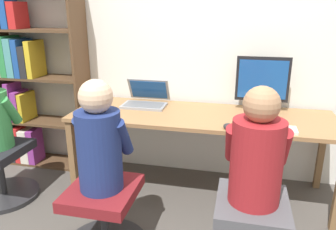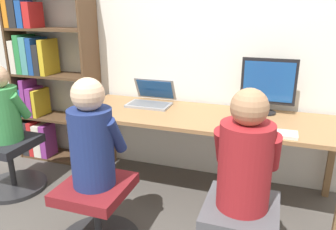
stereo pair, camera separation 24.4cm
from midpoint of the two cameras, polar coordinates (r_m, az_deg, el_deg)
ground_plane at (r=2.63m, az=1.58°, el=-16.95°), size 14.00×14.00×0.00m
wall_back at (r=2.89m, az=4.83°, el=13.93°), size 10.00×0.05×2.60m
desk at (r=2.63m, az=3.17°, el=-1.21°), size 2.08×0.68×0.70m
desktop_monitor at (r=2.73m, az=13.65°, el=5.43°), size 0.42×0.16×0.44m
laptop at (r=2.86m, az=-6.37°, el=2.58°), size 0.37×0.32×0.22m
keyboard at (r=2.34m, az=13.95°, el=-2.30°), size 0.41×0.13×0.03m
computer_mouse_by_keyboard at (r=2.32m, az=7.47°, el=-2.00°), size 0.07×0.10×0.03m
office_chair_right at (r=2.25m, az=-14.26°, el=-16.98°), size 0.54×0.54×0.46m
person_at_monitor at (r=1.84m, az=11.61°, el=-6.56°), size 0.35×0.32×0.67m
person_at_laptop at (r=2.00m, az=-15.36°, el=-4.46°), size 0.33×0.31×0.68m
bookshelf at (r=3.45m, az=-25.21°, el=5.44°), size 0.86×0.30×1.77m
office_chair_side at (r=3.09m, az=-29.16°, el=-8.61°), size 0.54×0.54×0.46m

